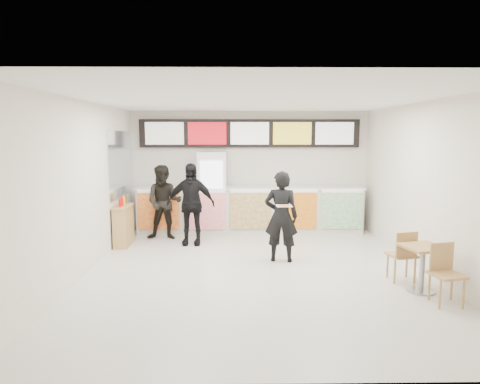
{
  "coord_description": "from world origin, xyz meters",
  "views": [
    {
      "loc": [
        -0.41,
        -7.38,
        2.41
      ],
      "look_at": [
        -0.28,
        1.2,
        1.26
      ],
      "focal_mm": 32.0,
      "sensor_mm": 36.0,
      "label": 1
    }
  ],
  "objects_px": {
    "condiment_ledge": "(123,225)",
    "customer_mid": "(191,204)",
    "service_counter": "(250,209)",
    "cafe_table": "(423,260)",
    "customer_left": "(164,202)",
    "customer_main": "(281,216)",
    "drinks_fridge": "(212,192)"
  },
  "relations": [
    {
      "from": "cafe_table",
      "to": "customer_left",
      "type": "bearing_deg",
      "value": 129.46
    },
    {
      "from": "cafe_table",
      "to": "service_counter",
      "type": "bearing_deg",
      "value": 107.97
    },
    {
      "from": "drinks_fridge",
      "to": "customer_left",
      "type": "xyz_separation_m",
      "value": [
        -1.08,
        -0.71,
        -0.14
      ]
    },
    {
      "from": "drinks_fridge",
      "to": "condiment_ledge",
      "type": "xyz_separation_m",
      "value": [
        -1.89,
        -1.28,
        -0.55
      ]
    },
    {
      "from": "customer_main",
      "to": "condiment_ledge",
      "type": "xyz_separation_m",
      "value": [
        -3.32,
        1.22,
        -0.42
      ]
    },
    {
      "from": "service_counter",
      "to": "customer_main",
      "type": "distance_m",
      "value": 2.55
    },
    {
      "from": "service_counter",
      "to": "condiment_ledge",
      "type": "distance_m",
      "value": 3.09
    },
    {
      "from": "customer_main",
      "to": "customer_mid",
      "type": "bearing_deg",
      "value": -24.92
    },
    {
      "from": "service_counter",
      "to": "customer_mid",
      "type": "height_order",
      "value": "customer_mid"
    },
    {
      "from": "customer_mid",
      "to": "cafe_table",
      "type": "bearing_deg",
      "value": -34.19
    },
    {
      "from": "customer_main",
      "to": "cafe_table",
      "type": "height_order",
      "value": "customer_main"
    },
    {
      "from": "customer_mid",
      "to": "condiment_ledge",
      "type": "relative_size",
      "value": 1.71
    },
    {
      "from": "cafe_table",
      "to": "condiment_ledge",
      "type": "xyz_separation_m",
      "value": [
        -5.32,
        2.88,
        -0.05
      ]
    },
    {
      "from": "condiment_ledge",
      "to": "customer_mid",
      "type": "bearing_deg",
      "value": 3.09
    },
    {
      "from": "customer_mid",
      "to": "condiment_ledge",
      "type": "distance_m",
      "value": 1.54
    },
    {
      "from": "cafe_table",
      "to": "condiment_ledge",
      "type": "relative_size",
      "value": 1.44
    },
    {
      "from": "service_counter",
      "to": "customer_left",
      "type": "height_order",
      "value": "customer_left"
    },
    {
      "from": "customer_left",
      "to": "customer_mid",
      "type": "relative_size",
      "value": 0.96
    },
    {
      "from": "service_counter",
      "to": "condiment_ledge",
      "type": "height_order",
      "value": "service_counter"
    },
    {
      "from": "service_counter",
      "to": "customer_mid",
      "type": "distance_m",
      "value": 1.83
    },
    {
      "from": "service_counter",
      "to": "drinks_fridge",
      "type": "xyz_separation_m",
      "value": [
        -0.93,
        0.02,
        0.43
      ]
    },
    {
      "from": "customer_left",
      "to": "condiment_ledge",
      "type": "height_order",
      "value": "customer_left"
    },
    {
      "from": "customer_left",
      "to": "cafe_table",
      "type": "distance_m",
      "value": 5.69
    },
    {
      "from": "customer_main",
      "to": "condiment_ledge",
      "type": "bearing_deg",
      "value": -9.99
    },
    {
      "from": "drinks_fridge",
      "to": "customer_left",
      "type": "height_order",
      "value": "drinks_fridge"
    },
    {
      "from": "customer_left",
      "to": "cafe_table",
      "type": "relative_size",
      "value": 1.13
    },
    {
      "from": "service_counter",
      "to": "condiment_ledge",
      "type": "xyz_separation_m",
      "value": [
        -2.82,
        -1.26,
        -0.12
      ]
    },
    {
      "from": "service_counter",
      "to": "cafe_table",
      "type": "height_order",
      "value": "service_counter"
    },
    {
      "from": "customer_main",
      "to": "condiment_ledge",
      "type": "distance_m",
      "value": 3.56
    },
    {
      "from": "customer_left",
      "to": "condiment_ledge",
      "type": "distance_m",
      "value": 1.07
    },
    {
      "from": "customer_main",
      "to": "cafe_table",
      "type": "relative_size",
      "value": 1.14
    },
    {
      "from": "service_counter",
      "to": "cafe_table",
      "type": "xyz_separation_m",
      "value": [
        2.5,
        -4.15,
        -0.07
      ]
    }
  ]
}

